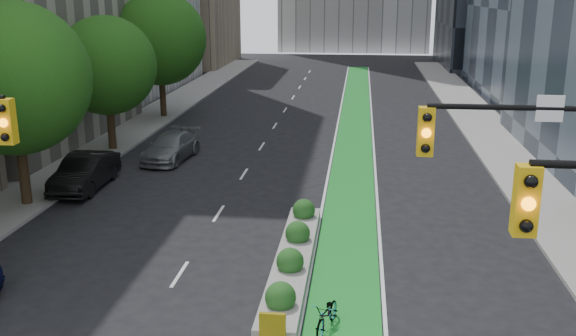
% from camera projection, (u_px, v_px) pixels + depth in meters
% --- Properties ---
extents(sidewalk_left, '(3.60, 90.00, 0.15)m').
position_uv_depth(sidewalk_left, '(119.00, 138.00, 40.49)').
color(sidewalk_left, gray).
rests_on(sidewalk_left, ground).
extents(sidewalk_right, '(3.60, 90.00, 0.15)m').
position_uv_depth(sidewalk_right, '(503.00, 148.00, 37.93)').
color(sidewalk_right, gray).
rests_on(sidewalk_right, ground).
extents(bike_lane_paint, '(2.20, 70.00, 0.01)m').
position_uv_depth(bike_lane_paint, '(355.00, 128.00, 43.69)').
color(bike_lane_paint, '#188627').
rests_on(bike_lane_paint, ground).
extents(tree_mid, '(6.40, 6.40, 8.78)m').
position_uv_depth(tree_mid, '(13.00, 79.00, 26.48)').
color(tree_mid, black).
rests_on(tree_mid, ground).
extents(tree_midfar, '(5.60, 5.60, 7.76)m').
position_uv_depth(tree_midfar, '(107.00, 66.00, 36.21)').
color(tree_midfar, black).
rests_on(tree_midfar, ground).
extents(tree_far, '(6.60, 6.60, 9.00)m').
position_uv_depth(tree_far, '(160.00, 39.00, 45.58)').
color(tree_far, black).
rests_on(tree_far, ground).
extents(median_planter, '(1.20, 10.26, 1.10)m').
position_uv_depth(median_planter, '(293.00, 256.00, 21.82)').
color(median_planter, gray).
rests_on(median_planter, ground).
extents(bicycle, '(1.02, 1.82, 0.91)m').
position_uv_depth(bicycle, '(327.00, 315.00, 17.78)').
color(bicycle, gray).
rests_on(bicycle, ground).
extents(parked_car_left_mid, '(1.84, 5.03, 1.65)m').
position_uv_depth(parked_car_left_mid, '(85.00, 172.00, 30.22)').
color(parked_car_left_mid, black).
rests_on(parked_car_left_mid, ground).
extents(parked_car_left_far, '(2.52, 5.15, 1.44)m').
position_uv_depth(parked_car_left_far, '(171.00, 147.00, 35.39)').
color(parked_car_left_far, slate).
rests_on(parked_car_left_far, ground).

